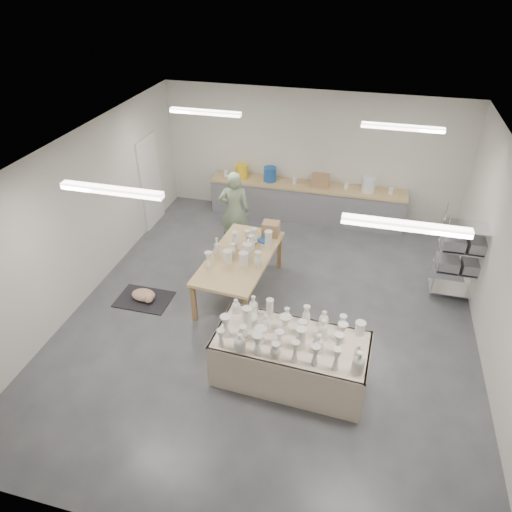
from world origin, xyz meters
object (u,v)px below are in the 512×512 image
(work_table, at_px, (244,253))
(red_stool, at_px, (239,229))
(potter, at_px, (234,211))
(drying_table, at_px, (290,357))

(work_table, distance_m, red_stool, 1.87)
(work_table, bearing_deg, potter, 117.65)
(work_table, xyz_separation_m, potter, (-0.61, 1.42, 0.06))
(work_table, bearing_deg, red_stool, 114.24)
(work_table, xyz_separation_m, red_stool, (-0.61, 1.69, -0.54))
(drying_table, xyz_separation_m, work_table, (-1.26, 1.97, 0.38))
(potter, bearing_deg, work_table, 100.31)
(potter, distance_m, red_stool, 0.66)
(drying_table, relative_size, potter, 1.29)
(potter, height_order, red_stool, potter)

